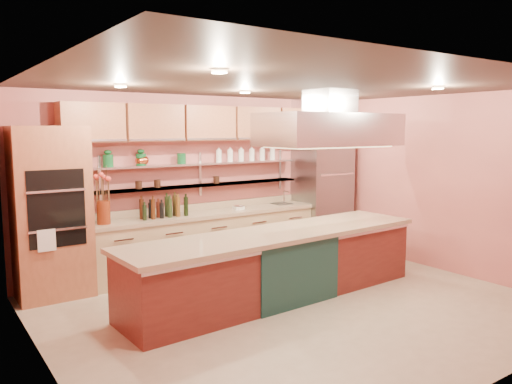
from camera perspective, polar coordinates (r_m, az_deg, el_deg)
floor at (r=6.58m, az=4.74°, el=-13.00°), size 6.00×5.00×0.02m
ceiling at (r=6.20m, az=5.02°, el=12.19°), size 6.00×5.00×0.02m
wall_back at (r=8.30m, az=-6.19°, el=1.22°), size 6.00×0.04×2.80m
wall_front at (r=4.62m, az=25.10°, el=-4.20°), size 6.00×0.04×2.80m
wall_left at (r=4.92m, az=-23.21°, el=-3.44°), size 0.04×5.00×2.80m
wall_right at (r=8.45m, az=20.75°, el=0.91°), size 0.04×5.00×2.80m
oven_stack at (r=7.18m, az=-22.34°, el=-2.23°), size 0.95×0.64×2.30m
refrigerator at (r=9.41m, az=7.58°, el=-0.24°), size 0.95×0.72×2.10m
back_counter at (r=8.17m, az=-5.40°, el=-5.51°), size 3.84×0.64×0.93m
wall_shelf_lower at (r=8.17m, az=-6.06°, el=0.78°), size 3.60×0.26×0.03m
wall_shelf_upper at (r=8.13m, az=-6.09°, el=3.23°), size 3.60×0.26×0.03m
upper_cabinets at (r=8.10m, az=-5.67°, el=7.82°), size 4.60×0.36×0.55m
range_hood at (r=7.10m, az=8.40°, el=7.06°), size 2.00×1.00×0.45m
ceiling_downlights at (r=6.35m, az=3.84°, el=11.81°), size 4.00×2.80×0.02m
island at (r=6.76m, az=2.48°, el=-8.30°), size 4.36×1.13×0.90m
flower_vase at (r=7.33m, az=-17.03°, el=-2.24°), size 0.24×0.24×0.33m
oil_bottle_cluster at (r=7.66m, az=-10.42°, el=-1.93°), size 0.82×0.49×0.26m
kitchen_scale at (r=8.30m, az=-2.01°, el=-1.68°), size 0.20×0.17×0.09m
bar_faucet at (r=8.97m, az=3.21°, el=-0.61°), size 0.04×0.04×0.22m
copper_kettle at (r=7.69m, az=-12.86°, el=3.54°), size 0.20×0.20×0.15m
green_canister at (r=7.95m, az=-8.51°, el=3.81°), size 0.15×0.15×0.17m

